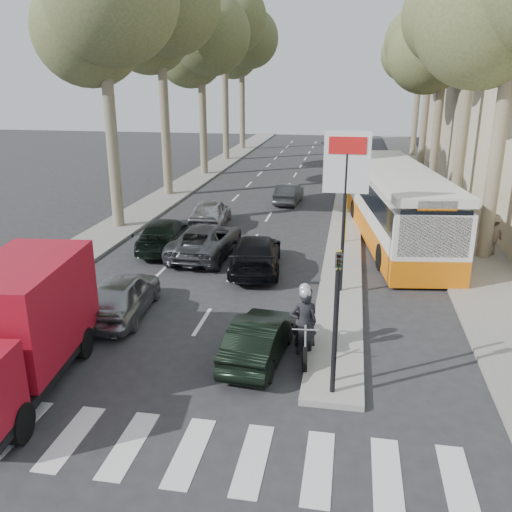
{
  "coord_description": "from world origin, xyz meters",
  "views": [
    {
      "loc": [
        3.42,
        -12.78,
        7.22
      ],
      "look_at": [
        0.46,
        3.94,
        1.6
      ],
      "focal_mm": 38.0,
      "sensor_mm": 36.0,
      "label": 1
    }
  ],
  "objects_px": {
    "silver_hatchback": "(122,295)",
    "dark_hatchback": "(259,338)",
    "city_bus": "(396,203)",
    "motorcycle": "(304,322)",
    "red_truck": "(16,327)"
  },
  "relations": [
    {
      "from": "dark_hatchback",
      "to": "city_bus",
      "type": "height_order",
      "value": "city_bus"
    },
    {
      "from": "red_truck",
      "to": "dark_hatchback",
      "type": "bearing_deg",
      "value": 16.85
    },
    {
      "from": "red_truck",
      "to": "motorcycle",
      "type": "bearing_deg",
      "value": 17.56
    },
    {
      "from": "red_truck",
      "to": "city_bus",
      "type": "distance_m",
      "value": 17.41
    },
    {
      "from": "dark_hatchback",
      "to": "motorcycle",
      "type": "distance_m",
      "value": 1.31
    },
    {
      "from": "red_truck",
      "to": "motorcycle",
      "type": "relative_size",
      "value": 2.48
    },
    {
      "from": "dark_hatchback",
      "to": "city_bus",
      "type": "distance_m",
      "value": 12.88
    },
    {
      "from": "silver_hatchback",
      "to": "dark_hatchback",
      "type": "xyz_separation_m",
      "value": [
        4.74,
        -1.97,
        -0.09
      ]
    },
    {
      "from": "city_bus",
      "to": "motorcycle",
      "type": "relative_size",
      "value": 5.54
    },
    {
      "from": "dark_hatchback",
      "to": "red_truck",
      "type": "xyz_separation_m",
      "value": [
        -5.46,
        -2.35,
        0.99
      ]
    },
    {
      "from": "motorcycle",
      "to": "city_bus",
      "type": "bearing_deg",
      "value": 68.16
    },
    {
      "from": "dark_hatchback",
      "to": "motorcycle",
      "type": "relative_size",
      "value": 1.56
    },
    {
      "from": "silver_hatchback",
      "to": "city_bus",
      "type": "distance_m",
      "value": 13.58
    },
    {
      "from": "motorcycle",
      "to": "red_truck",
      "type": "bearing_deg",
      "value": -162.7
    },
    {
      "from": "red_truck",
      "to": "motorcycle",
      "type": "xyz_separation_m",
      "value": [
        6.59,
        2.94,
        -0.68
      ]
    }
  ]
}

